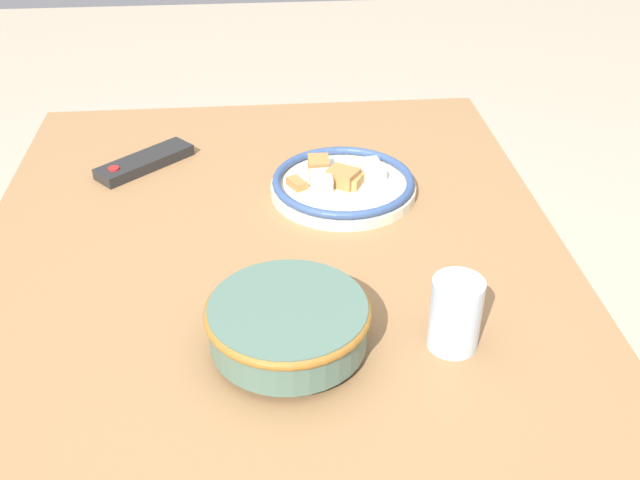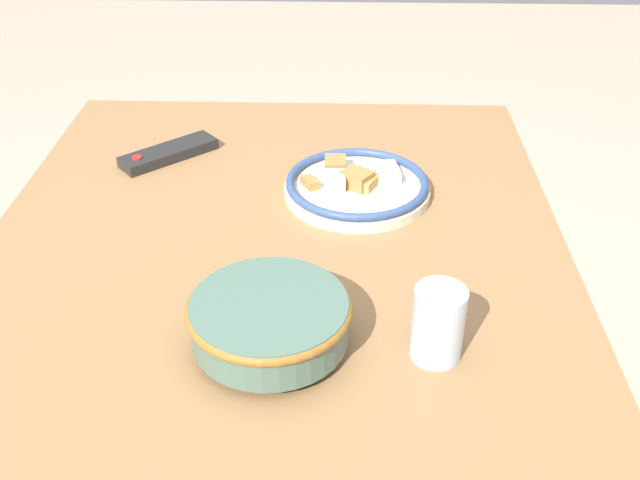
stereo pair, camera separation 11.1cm
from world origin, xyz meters
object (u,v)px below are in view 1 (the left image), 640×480
Objects in this scene: drinking_glass at (455,314)px; noodle_bowl at (288,323)px; tv_remote at (145,162)px; food_plate at (343,184)px.

noodle_bowl is at bearing 87.17° from drinking_glass.
noodle_bowl is 2.11× the size of drinking_glass.
noodle_bowl reaches higher than tv_remote.
noodle_bowl is at bearing 163.86° from food_plate.
tv_remote is 0.69m from drinking_glass.
drinking_glass reaches higher than food_plate.
food_plate is 2.51× the size of drinking_glass.
food_plate is 0.42m from drinking_glass.
food_plate is at bearing 13.44° from drinking_glass.
noodle_bowl is 0.21m from drinking_glass.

